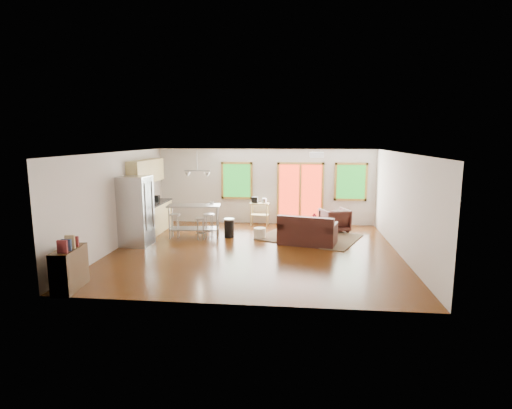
# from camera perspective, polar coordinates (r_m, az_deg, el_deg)

# --- Properties ---
(floor) EXTENTS (7.50, 7.00, 0.02)m
(floor) POSITION_cam_1_polar(r_m,az_deg,el_deg) (10.71, -0.17, -6.66)
(floor) COLOR #361A07
(floor) RESTS_ON ground
(ceiling) EXTENTS (7.50, 7.00, 0.02)m
(ceiling) POSITION_cam_1_polar(r_m,az_deg,el_deg) (10.29, -0.17, 7.49)
(ceiling) COLOR silver
(ceiling) RESTS_ON ground
(back_wall) EXTENTS (7.50, 0.02, 2.60)m
(back_wall) POSITION_cam_1_polar(r_m,az_deg,el_deg) (13.88, 1.38, 2.59)
(back_wall) COLOR beige
(back_wall) RESTS_ON ground
(left_wall) EXTENTS (0.02, 7.00, 2.60)m
(left_wall) POSITION_cam_1_polar(r_m,az_deg,el_deg) (11.45, -19.23, 0.57)
(left_wall) COLOR beige
(left_wall) RESTS_ON ground
(right_wall) EXTENTS (0.02, 7.00, 2.60)m
(right_wall) POSITION_cam_1_polar(r_m,az_deg,el_deg) (10.70, 20.28, -0.08)
(right_wall) COLOR beige
(right_wall) RESTS_ON ground
(front_wall) EXTENTS (7.50, 0.02, 2.60)m
(front_wall) POSITION_cam_1_polar(r_m,az_deg,el_deg) (7.01, -3.24, -4.32)
(front_wall) COLOR beige
(front_wall) RESTS_ON ground
(window_left) EXTENTS (1.10, 0.05, 1.30)m
(window_left) POSITION_cam_1_polar(r_m,az_deg,el_deg) (13.93, -2.75, 3.43)
(window_left) COLOR #135515
(window_left) RESTS_ON back_wall
(french_doors) EXTENTS (1.60, 0.05, 2.10)m
(french_doors) POSITION_cam_1_polar(r_m,az_deg,el_deg) (13.82, 6.33, 1.66)
(french_doors) COLOR #AF220F
(french_doors) RESTS_ON back_wall
(window_right) EXTENTS (1.10, 0.05, 1.30)m
(window_right) POSITION_cam_1_polar(r_m,az_deg,el_deg) (13.89, 13.40, 3.16)
(window_right) COLOR #135515
(window_right) RESTS_ON back_wall
(rug) EXTENTS (3.32, 2.98, 0.03)m
(rug) POSITION_cam_1_polar(r_m,az_deg,el_deg) (12.18, 7.65, -4.64)
(rug) COLOR #415438
(rug) RESTS_ON floor
(loveseat) EXTENTS (1.74, 1.24, 0.84)m
(loveseat) POSITION_cam_1_polar(r_m,az_deg,el_deg) (11.38, 7.35, -3.99)
(loveseat) COLOR black
(loveseat) RESTS_ON floor
(coffee_table) EXTENTS (1.13, 0.91, 0.39)m
(coffee_table) POSITION_cam_1_polar(r_m,az_deg,el_deg) (12.50, 8.57, -2.77)
(coffee_table) COLOR #36230F
(coffee_table) RESTS_ON floor
(armchair) EXTENTS (1.01, 0.98, 0.83)m
(armchair) POSITION_cam_1_polar(r_m,az_deg,el_deg) (12.99, 11.14, -2.04)
(armchair) COLOR black
(armchair) RESTS_ON floor
(ottoman) EXTENTS (0.59, 0.59, 0.38)m
(ottoman) POSITION_cam_1_polar(r_m,az_deg,el_deg) (12.97, 6.90, -2.95)
(ottoman) COLOR black
(ottoman) RESTS_ON floor
(pouf) EXTENTS (0.44, 0.44, 0.31)m
(pouf) POSITION_cam_1_polar(r_m,az_deg,el_deg) (11.97, 0.53, -4.11)
(pouf) COLOR white
(pouf) RESTS_ON floor
(vase) EXTENTS (0.21, 0.21, 0.32)m
(vase) POSITION_cam_1_polar(r_m,az_deg,el_deg) (12.17, 8.33, -2.23)
(vase) COLOR silver
(vase) RESTS_ON coffee_table
(book) EXTENTS (0.20, 0.10, 0.27)m
(book) POSITION_cam_1_polar(r_m,az_deg,el_deg) (12.47, 9.44, -1.90)
(book) COLOR maroon
(book) RESTS_ON coffee_table
(cabinets) EXTENTS (0.64, 2.24, 2.30)m
(cabinets) POSITION_cam_1_polar(r_m,az_deg,el_deg) (12.94, -14.87, 0.10)
(cabinets) COLOR tan
(cabinets) RESTS_ON floor
(refrigerator) EXTENTS (0.82, 0.78, 1.94)m
(refrigerator) POSITION_cam_1_polar(r_m,az_deg,el_deg) (11.55, -16.75, -0.89)
(refrigerator) COLOR #B7BABC
(refrigerator) RESTS_ON floor
(island) EXTENTS (1.62, 0.80, 0.99)m
(island) POSITION_cam_1_polar(r_m,az_deg,el_deg) (12.15, -8.84, -1.49)
(island) COLOR #B7BABC
(island) RESTS_ON floor
(cup) EXTENTS (0.14, 0.11, 0.13)m
(cup) POSITION_cam_1_polar(r_m,az_deg,el_deg) (12.26, -6.36, 0.26)
(cup) COLOR silver
(cup) RESTS_ON island
(bar_stool_a) EXTENTS (0.36, 0.36, 0.71)m
(bar_stool_a) POSITION_cam_1_polar(r_m,az_deg,el_deg) (12.27, -11.52, -2.19)
(bar_stool_a) COLOR #B7BABC
(bar_stool_a) RESTS_ON floor
(bar_stool_b) EXTENTS (0.39, 0.39, 0.65)m
(bar_stool_b) POSITION_cam_1_polar(r_m,az_deg,el_deg) (11.88, -7.95, -2.70)
(bar_stool_b) COLOR #B7BABC
(bar_stool_b) RESTS_ON floor
(bar_stool_c) EXTENTS (0.35, 0.35, 0.73)m
(bar_stool_c) POSITION_cam_1_polar(r_m,az_deg,el_deg) (12.04, -6.77, -2.21)
(bar_stool_c) COLOR #B7BABC
(bar_stool_c) RESTS_ON floor
(trash_can) EXTENTS (0.39, 0.39, 0.57)m
(trash_can) POSITION_cam_1_polar(r_m,az_deg,el_deg) (12.09, -3.86, -3.34)
(trash_can) COLOR black
(trash_can) RESTS_ON floor
(kitchen_cart) EXTENTS (0.66, 0.45, 0.97)m
(kitchen_cart) POSITION_cam_1_polar(r_m,az_deg,el_deg) (13.66, 0.42, -0.21)
(kitchen_cart) COLOR tan
(kitchen_cart) RESTS_ON floor
(bookshelf) EXTENTS (0.45, 0.97, 1.10)m
(bookshelf) POSITION_cam_1_polar(r_m,az_deg,el_deg) (8.78, -25.09, -8.25)
(bookshelf) COLOR #36230F
(bookshelf) RESTS_ON floor
(ceiling_flush) EXTENTS (0.35, 0.35, 0.12)m
(ceiling_flush) POSITION_cam_1_polar(r_m,az_deg,el_deg) (10.85, 8.67, 7.06)
(ceiling_flush) COLOR white
(ceiling_flush) RESTS_ON ceiling
(pendant_light) EXTENTS (0.80, 0.18, 0.79)m
(pendant_light) POSITION_cam_1_polar(r_m,az_deg,el_deg) (12.15, -8.37, 4.33)
(pendant_light) COLOR gray
(pendant_light) RESTS_ON ceiling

